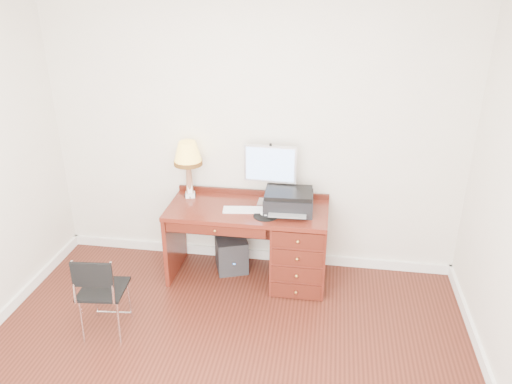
% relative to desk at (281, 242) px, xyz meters
% --- Properties ---
extents(ground, '(4.00, 4.00, 0.00)m').
position_rel_desk_xyz_m(ground, '(-0.32, -1.40, -0.41)').
color(ground, '#36130C').
rests_on(ground, ground).
extents(room_shell, '(4.00, 4.00, 4.00)m').
position_rel_desk_xyz_m(room_shell, '(-0.32, -0.77, -0.36)').
color(room_shell, silver).
rests_on(room_shell, ground).
extents(desk, '(1.50, 0.67, 0.75)m').
position_rel_desk_xyz_m(desk, '(0.00, 0.00, 0.00)').
color(desk, '#5E1E13').
rests_on(desk, ground).
extents(monitor, '(0.49, 0.17, 0.57)m').
position_rel_desk_xyz_m(monitor, '(-0.14, 0.16, 0.69)').
color(monitor, silver).
rests_on(monitor, desk).
extents(keyboard, '(0.46, 0.19, 0.02)m').
position_rel_desk_xyz_m(keyboard, '(-0.31, -0.06, 0.35)').
color(keyboard, white).
rests_on(keyboard, desk).
extents(mouse_pad, '(0.22, 0.22, 0.04)m').
position_rel_desk_xyz_m(mouse_pad, '(-0.13, -0.15, 0.35)').
color(mouse_pad, black).
rests_on(mouse_pad, desk).
extents(printer, '(0.46, 0.36, 0.20)m').
position_rel_desk_xyz_m(printer, '(0.06, -0.00, 0.43)').
color(printer, black).
rests_on(printer, desk).
extents(leg_lamp, '(0.27, 0.27, 0.56)m').
position_rel_desk_xyz_m(leg_lamp, '(-0.93, 0.17, 0.75)').
color(leg_lamp, black).
rests_on(leg_lamp, desk).
extents(phone, '(0.11, 0.11, 0.19)m').
position_rel_desk_xyz_m(phone, '(-0.92, 0.16, 0.39)').
color(phone, white).
rests_on(phone, desk).
extents(pen_cup, '(0.07, 0.07, 0.09)m').
position_rel_desk_xyz_m(pen_cup, '(0.12, 0.12, 0.38)').
color(pen_cup, black).
rests_on(pen_cup, desk).
extents(chair, '(0.39, 0.39, 0.76)m').
position_rel_desk_xyz_m(chair, '(-1.35, -1.04, 0.05)').
color(chair, black).
rests_on(chair, ground).
extents(equipment_box, '(0.38, 0.38, 0.35)m').
position_rel_desk_xyz_m(equipment_box, '(-0.51, 0.10, -0.24)').
color(equipment_box, black).
rests_on(equipment_box, ground).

